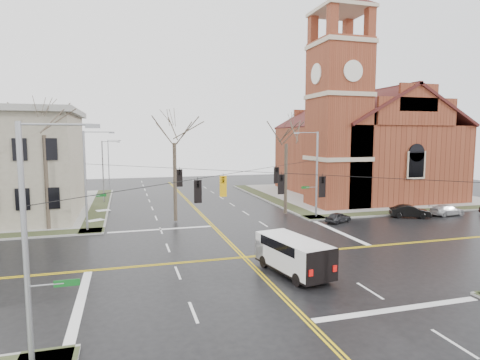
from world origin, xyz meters
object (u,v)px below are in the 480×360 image
object	(u,v)px
parked_car_a	(338,217)
parked_car_b	(410,211)
parked_car_c	(447,210)
tree_nw_far	(44,129)
cargo_van	(291,252)
signal_pole_ne	(315,172)
signal_pole_nw	(87,178)
signal_pole_sw	(30,241)
streetlight_north_b	(109,160)
streetlight_north_a	(104,169)
tree_ne	(286,139)
tree_nw_near	(174,138)
church	(358,138)

from	to	relation	value
parked_car_a	parked_car_b	size ratio (longest dim) A/B	0.75
parked_car_c	tree_nw_far	size ratio (longest dim) A/B	0.31
cargo_van	parked_car_c	size ratio (longest dim) A/B	1.52
signal_pole_ne	signal_pole_nw	distance (m)	22.64
signal_pole_sw	streetlight_north_b	world-z (taller)	signal_pole_sw
streetlight_north_a	tree_ne	world-z (taller)	tree_ne
signal_pole_nw	parked_car_a	bearing A→B (deg)	-6.83
streetlight_north_a	tree_nw_near	xyz separation A→B (m)	(7.41, -14.67, 4.07)
signal_pole_ne	streetlight_north_b	bearing A→B (deg)	121.05
cargo_van	parked_car_a	world-z (taller)	cargo_van
signal_pole_sw	tree_ne	distance (m)	32.72
church	signal_pole_nw	distance (m)	38.61
tree_nw_far	signal_pole_nw	bearing A→B (deg)	-22.63
cargo_van	tree_ne	bearing A→B (deg)	57.65
signal_pole_ne	signal_pole_sw	size ratio (longest dim) A/B	1.00
signal_pole_nw	cargo_van	xyz separation A→B (m)	(13.27, -15.44, -3.63)
signal_pole_sw	tree_nw_near	world-z (taller)	tree_nw_near
tree_nw_far	parked_car_a	bearing A→B (deg)	-9.04
church	tree_ne	xyz separation A→B (m)	(-15.79, -10.84, -0.05)
church	parked_car_b	world-z (taller)	church
streetlight_north_a	church	bearing A→B (deg)	-5.19
streetlight_north_b	signal_pole_ne	bearing A→B (deg)	-58.95
tree_nw_far	tree_ne	size ratio (longest dim) A/B	1.12
streetlight_north_a	tree_nw_far	xyz separation A→B (m)	(-4.32, -14.98, 4.88)
streetlight_north_a	cargo_van	size ratio (longest dim) A/B	1.29
signal_pole_nw	parked_car_b	world-z (taller)	signal_pole_nw
streetlight_north_b	parked_car_b	xyz separation A→B (m)	(31.80, -39.31, -3.80)
signal_pole_ne	tree_nw_far	bearing A→B (deg)	176.69
signal_pole_ne	signal_pole_sw	world-z (taller)	same
signal_pole_sw	cargo_van	size ratio (longest dim) A/B	1.46
tree_ne	signal_pole_nw	bearing A→B (deg)	-173.15
parked_car_c	tree_nw_far	bearing A→B (deg)	79.33
streetlight_north_a	streetlight_north_b	size ratio (longest dim) A/B	1.00
parked_car_a	signal_pole_nw	bearing A→B (deg)	59.56
streetlight_north_a	signal_pole_sw	bearing A→B (deg)	-90.97
signal_pole_ne	tree_nw_near	world-z (taller)	tree_nw_near
parked_car_a	tree_nw_near	bearing A→B (deg)	49.84
streetlight_north_b	parked_car_c	distance (m)	53.90
parked_car_a	parked_car_b	bearing A→B (deg)	-113.32
signal_pole_nw	tree_nw_near	world-z (taller)	tree_nw_near
signal_pole_nw	streetlight_north_b	size ratio (longest dim) A/B	1.12
church	tree_nw_far	distance (m)	41.45
signal_pole_sw	tree_ne	xyz separation A→B (m)	(20.30, 25.44, 3.44)
parked_car_a	parked_car_c	bearing A→B (deg)	-113.72
signal_pole_ne	tree_nw_near	distance (m)	15.11
parked_car_a	parked_car_c	size ratio (longest dim) A/B	0.76
parked_car_c	streetlight_north_b	bearing A→B (deg)	38.37
parked_car_a	parked_car_c	xyz separation A→B (m)	(13.40, -0.03, 0.07)
tree_ne	streetlight_north_b	bearing A→B (deg)	119.95
signal_pole_sw	tree_ne	bearing A→B (deg)	51.42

